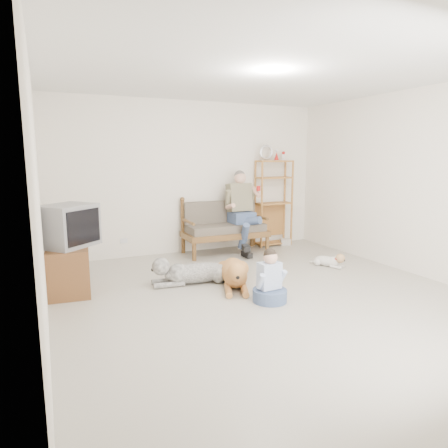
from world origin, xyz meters
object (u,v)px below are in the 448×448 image
golden_retriever (235,273)px  tv_stand (68,269)px  etagere (273,202)px  loveseat (224,226)px

golden_retriever → tv_stand: bearing=-176.2°
etagere → golden_retriever: bearing=-132.6°
golden_retriever → loveseat: bearing=91.9°
etagere → tv_stand: (-3.84, -1.26, -0.55)m
loveseat → golden_retriever: 1.93m
loveseat → golden_retriever: bearing=-109.0°
loveseat → tv_stand: 2.94m
etagere → golden_retriever: size_ratio=1.43×
loveseat → golden_retriever: loveseat is taller
loveseat → golden_retriever: size_ratio=1.11×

